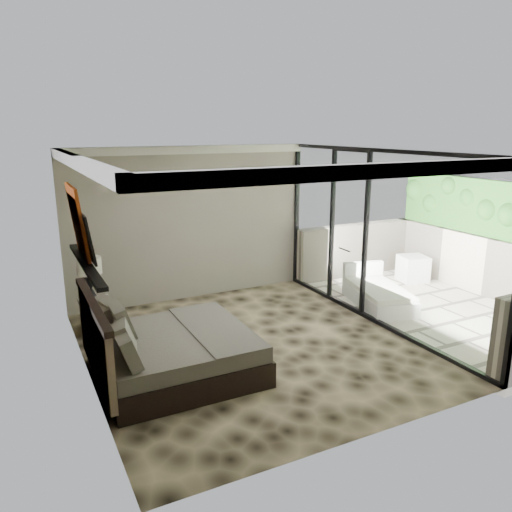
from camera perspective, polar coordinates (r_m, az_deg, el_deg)
name	(u,v)px	position (r m, az deg, el deg)	size (l,w,h in m)	color
floor	(251,347)	(7.41, -0.57, -10.34)	(5.00, 5.00, 0.00)	black
ceiling	(250,152)	(6.73, -0.63, 11.75)	(4.50, 5.00, 0.02)	silver
back_wall	(191,224)	(9.19, -7.49, 3.63)	(4.50, 0.02, 2.80)	gray
left_wall	(83,275)	(6.32, -19.17, -2.07)	(0.02, 5.00, 2.80)	gray
glass_wall	(378,238)	(8.16, 13.73, 1.96)	(0.08, 5.00, 2.80)	white
terrace_slab	(438,310)	(9.57, 20.12, -5.79)	(3.00, 5.00, 0.12)	#BFB5A3
parapet_far	(494,268)	(10.39, 25.54, -1.22)	(0.30, 5.00, 1.10)	#B6A893
foliage_hedge	(501,210)	(10.18, 26.21, 4.75)	(0.36, 4.60, 1.10)	#276720
picture_ledge	(86,264)	(6.39, -18.84, -0.91)	(0.12, 2.20, 0.05)	black
bed	(168,351)	(6.60, -9.98, -10.69)	(2.00, 1.93, 1.10)	black
nightstand	(97,318)	(8.22, -17.76, -6.72)	(0.47, 0.47, 0.47)	black
table_lamp	(90,273)	(8.03, -18.47, -1.86)	(0.37, 0.37, 0.68)	black
abstract_canvas	(77,221)	(6.62, -19.73, 3.74)	(0.04, 0.90, 0.90)	#B8320F
framed_print	(88,238)	(6.30, -18.69, 1.93)	(0.03, 0.50, 0.60)	black
ottoman	(413,268)	(10.88, 17.49, -1.36)	(0.53, 0.53, 0.53)	silver
lounger	(378,294)	(9.29, 13.72, -4.27)	(1.16, 1.72, 0.62)	silver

